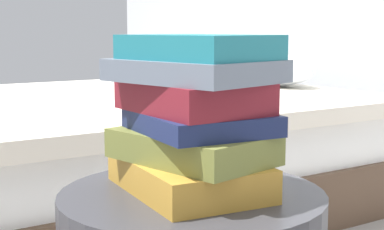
{
  "coord_description": "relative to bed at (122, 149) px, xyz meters",
  "views": [
    {
      "loc": [
        0.76,
        -0.57,
        0.73
      ],
      "look_at": [
        0.0,
        0.0,
        0.59
      ],
      "focal_mm": 55.07,
      "sensor_mm": 36.0,
      "label": 1
    }
  ],
  "objects": [
    {
      "name": "book_teal",
      "position": [
        1.36,
        -0.64,
        0.47
      ],
      "size": [
        0.25,
        0.2,
        0.04
      ],
      "primitive_type": "cube",
      "rotation": [
        0.0,
        0.0,
        0.13
      ],
      "color": "#1E727F",
      "rests_on": "book_slate"
    },
    {
      "name": "book_ochre",
      "position": [
        1.34,
        -0.65,
        0.26
      ],
      "size": [
        0.3,
        0.23,
        0.05
      ],
      "primitive_type": "cube",
      "rotation": [
        0.0,
        0.0,
        -0.17
      ],
      "color": "#B7842D",
      "rests_on": "side_table"
    },
    {
      "name": "book_olive",
      "position": [
        1.35,
        -0.65,
        0.31
      ],
      "size": [
        0.28,
        0.2,
        0.05
      ],
      "primitive_type": "cube",
      "rotation": [
        0.0,
        0.0,
        0.13
      ],
      "color": "olive",
      "rests_on": "book_ochre"
    },
    {
      "name": "bed",
      "position": [
        0.0,
        0.0,
        0.0
      ],
      "size": [
        1.66,
        2.09,
        0.62
      ],
      "rotation": [
        0.0,
        0.0,
        -0.07
      ],
      "color": "#4C3828",
      "rests_on": "ground_plane"
    },
    {
      "name": "book_navy",
      "position": [
        1.36,
        -0.64,
        0.35
      ],
      "size": [
        0.25,
        0.22,
        0.03
      ],
      "primitive_type": "cube",
      "rotation": [
        0.0,
        0.0,
        -0.16
      ],
      "color": "#19234C",
      "rests_on": "book_olive"
    },
    {
      "name": "book_slate",
      "position": [
        1.35,
        -0.64,
        0.43
      ],
      "size": [
        0.28,
        0.23,
        0.04
      ],
      "primitive_type": "cube",
      "rotation": [
        0.0,
        0.0,
        0.17
      ],
      "color": "slate",
      "rests_on": "book_maroon"
    },
    {
      "name": "book_maroon",
      "position": [
        1.35,
        -0.64,
        0.39
      ],
      "size": [
        0.24,
        0.18,
        0.05
      ],
      "primitive_type": "cube",
      "rotation": [
        0.0,
        0.0,
        -0.06
      ],
      "color": "maroon",
      "rests_on": "book_navy"
    }
  ]
}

